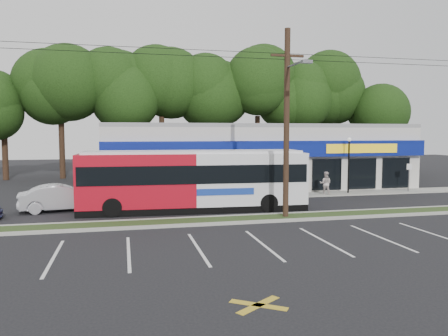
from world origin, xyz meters
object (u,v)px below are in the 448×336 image
metrobus (194,179)px  pedestrian_a (299,183)px  pedestrian_b (326,184)px  lamp_post (349,159)px  sign_post (409,172)px  car_silver (62,198)px  car_dark (267,187)px  utility_pole (284,117)px

metrobus → pedestrian_a: 9.29m
pedestrian_b → lamp_post: bearing=-142.5°
sign_post → pedestrian_b: size_ratio=1.27×
car_silver → metrobus: bearing=-111.2°
car_silver → pedestrian_b: size_ratio=2.71×
car_silver → car_dark: bearing=-89.2°
pedestrian_a → sign_post: bearing=158.4°
metrobus → car_silver: size_ratio=2.80×
utility_pole → pedestrian_b: size_ratio=28.47×
lamp_post → car_silver: lamp_post is taller
car_silver → pedestrian_b: (18.00, 2.40, 0.09)m
car_dark → lamp_post: bearing=-82.1°
utility_pole → pedestrian_b: bearing=50.8°
car_silver → pedestrian_b: 18.16m
pedestrian_a → pedestrian_b: 2.05m
utility_pole → metrobus: bearing=139.8°
sign_post → car_silver: bearing=-174.4°
utility_pole → pedestrian_b: 10.77m
metrobus → car_dark: metrobus is taller
metrobus → car_dark: size_ratio=2.90×
metrobus → car_dark: (5.87, 4.00, -1.10)m
utility_pole → pedestrian_a: (4.12, 7.57, -4.45)m
car_dark → pedestrian_b: bearing=-84.7°
metrobus → pedestrian_b: 11.18m
car_dark → pedestrian_a: (2.47, 0.00, 0.18)m
utility_pole → car_dark: 9.03m
lamp_post → car_dark: 6.79m
car_dark → pedestrian_a: 2.47m
lamp_post → sign_post: 5.13m
sign_post → pedestrian_b: bearing=-179.4°
sign_post → metrobus: metrobus is taller
sign_post → pedestrian_a: 9.07m
sign_post → metrobus: bearing=-166.8°
sign_post → car_dark: 11.55m
pedestrian_a → pedestrian_b: pedestrian_a is taller
lamp_post → car_dark: lamp_post is taller
utility_pole → car_silver: 13.72m
car_silver → utility_pole: bearing=-122.9°
car_dark → pedestrian_b: size_ratio=2.62×
lamp_post → metrobus: (-12.39, -4.30, -0.79)m
metrobus → pedestrian_a: (8.34, 4.00, -0.92)m
lamp_post → car_silver: size_ratio=0.89×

